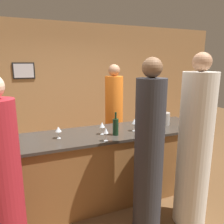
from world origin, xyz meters
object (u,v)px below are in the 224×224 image
Objects in this scene: bartender at (114,122)px; wine_bottle_1 at (116,126)px; guest_2 at (194,149)px; guest_1 at (3,190)px; wine_bottle_2 at (151,117)px; guest_0 at (149,153)px; ice_bucket at (165,119)px.

wine_bottle_1 is at bearing 68.71° from bartender.
guest_2 reaches higher than bartender.
bartender is at bearing 43.00° from guest_1.
guest_2 is 0.95m from wine_bottle_2.
guest_0 is 0.97× the size of guest_2.
guest_0 is 0.55m from guest_2.
wine_bottle_1 is at bearing -159.24° from wine_bottle_2.
guest_2 is at bearing -1.19° from guest_1.
ice_bucket is at bearing 10.92° from wine_bottle_1.
ice_bucket is at bearing 125.59° from bartender.
wine_bottle_2 is (-0.01, 0.94, 0.16)m from guest_2.
bartender is 10.06× the size of ice_bucket.
bartender reaches higher than wine_bottle_1.
guest_0 is at bearing -73.35° from wine_bottle_1.
guest_1 is (-1.47, -0.07, -0.07)m from guest_0.
wine_bottle_2 is (1.99, 0.89, 0.24)m from guest_1.
wine_bottle_2 is at bearing 20.76° from wine_bottle_1.
guest_2 is at bearing -12.21° from guest_0.
guest_2 is 0.99m from wine_bottle_1.
ice_bucket is (2.18, 0.80, 0.22)m from guest_1.
bartender is 0.96× the size of guest_0.
bartender reaches higher than ice_bucket.
guest_2 is at bearing -43.81° from wine_bottle_1.
guest_2 is (0.54, -0.12, 0.01)m from guest_0.
guest_1 is 9.78× the size of ice_bucket.
guest_0 reaches higher than ice_bucket.
wine_bottle_1 is 1.63× the size of ice_bucket.
wine_bottle_1 is 0.90m from ice_bucket.
bartender is 6.18× the size of wine_bottle_1.
wine_bottle_2 is at bearing 57.47° from guest_0.
guest_0 is at bearing 82.74° from bartender.
wine_bottle_1 is at bearing 136.19° from guest_2.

